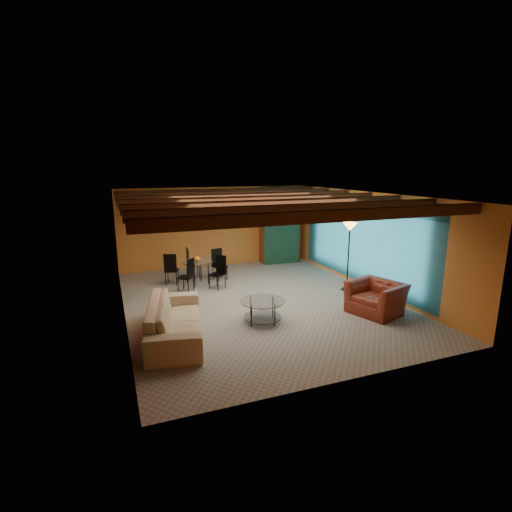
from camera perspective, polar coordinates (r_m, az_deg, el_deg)
name	(u,v)px	position (r m, az deg, el deg)	size (l,w,h in m)	color
room	(257,209)	(9.54, 0.19, 6.99)	(6.52, 8.01, 2.71)	gray
sofa	(175,319)	(8.03, -11.88, -9.11)	(2.59, 1.01, 0.76)	tan
armchair	(376,298)	(9.51, 17.29, -5.90)	(1.15, 1.01, 0.75)	maroon
coffee_table	(262,311)	(8.63, 0.95, -8.11)	(0.99, 0.99, 0.51)	silver
dining_table	(198,268)	(11.41, -8.60, -1.79)	(1.82, 1.82, 0.95)	silver
armoire	(278,232)	(13.83, 3.28, 3.62)	(1.26, 0.62, 2.21)	brown
floor_lamp	(348,257)	(10.92, 13.45, -0.10)	(0.38, 0.38, 1.90)	black
ceiling_fan	(259,209)	(9.43, 0.44, 6.92)	(1.50, 1.50, 0.44)	#472614
painting	(190,220)	(13.05, -9.72, 5.30)	(1.05, 0.03, 0.65)	black
potted_plant	(279,194)	(13.68, 3.36, 9.13)	(0.41, 0.35, 0.45)	#26661E
vase	(197,249)	(11.28, -8.70, 0.99)	(0.18, 0.18, 0.19)	orange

